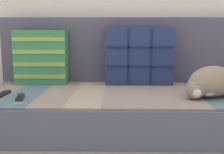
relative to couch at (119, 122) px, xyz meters
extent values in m
cube|color=gray|center=(0.00, 0.00, -0.10)|extent=(1.76, 0.91, 0.19)
cube|color=#4C5166|center=(0.00, 0.00, 0.09)|extent=(1.73, 0.89, 0.20)
cube|color=gray|center=(-0.74, -0.02, 0.20)|extent=(0.18, 0.80, 0.01)
cube|color=slate|center=(-0.55, -0.02, 0.20)|extent=(0.18, 0.80, 0.01)
cube|color=gray|center=(-0.37, -0.02, 0.20)|extent=(0.18, 0.80, 0.01)
cube|color=tan|center=(-0.18, -0.02, 0.20)|extent=(0.18, 0.80, 0.01)
cube|color=gray|center=(0.00, -0.02, 0.20)|extent=(0.18, 0.80, 0.01)
cube|color=gray|center=(0.18, -0.02, 0.20)|extent=(0.18, 0.80, 0.01)
cube|color=gray|center=(0.37, -0.02, 0.20)|extent=(0.18, 0.80, 0.01)
cube|color=slate|center=(0.55, -0.02, 0.20)|extent=(0.18, 0.80, 0.01)
cube|color=#514C60|center=(0.00, 0.38, 0.44)|extent=(1.73, 0.14, 0.47)
cube|color=navy|center=(0.14, 0.24, 0.40)|extent=(0.47, 0.13, 0.40)
cube|color=navy|center=(0.14, 0.17, 0.34)|extent=(0.45, 0.01, 0.01)
cube|color=navy|center=(0.06, 0.17, 0.40)|extent=(0.01, 0.01, 0.38)
cube|color=navy|center=(0.14, 0.17, 0.47)|extent=(0.45, 0.01, 0.01)
cube|color=navy|center=(0.22, 0.17, 0.40)|extent=(0.01, 0.01, 0.38)
cube|color=#3D8956|center=(-0.55, 0.24, 0.39)|extent=(0.36, 0.13, 0.38)
cube|color=#93B751|center=(-0.55, 0.17, 0.27)|extent=(0.36, 0.01, 0.03)
cube|color=#93B751|center=(-0.55, 0.17, 0.35)|extent=(0.36, 0.01, 0.03)
cube|color=#93B751|center=(-0.55, 0.17, 0.44)|extent=(0.36, 0.01, 0.03)
cube|color=#93B751|center=(-0.55, 0.17, 0.52)|extent=(0.36, 0.01, 0.03)
ellipsoid|color=gray|center=(0.53, -0.16, 0.29)|extent=(0.36, 0.32, 0.18)
sphere|color=gray|center=(0.41, -0.22, 0.26)|extent=(0.11, 0.11, 0.11)
sphere|color=white|center=(0.41, -0.25, 0.25)|extent=(0.06, 0.06, 0.06)
ellipsoid|color=white|center=(0.49, -0.23, 0.27)|extent=(0.09, 0.05, 0.08)
cone|color=gray|center=(0.43, -0.25, 0.32)|extent=(0.04, 0.04, 0.04)
cone|color=gray|center=(0.40, -0.20, 0.32)|extent=(0.04, 0.04, 0.04)
cube|color=black|center=(-0.55, -0.23, 0.21)|extent=(0.07, 0.15, 0.02)
cube|color=black|center=(-0.54, -0.24, 0.22)|extent=(0.03, 0.06, 0.00)
cube|color=black|center=(-0.56, -0.16, 0.21)|extent=(0.03, 0.02, 0.02)
torus|color=silver|center=(-0.52, -0.33, 0.21)|extent=(0.06, 0.06, 0.01)
cube|color=black|center=(-0.68, -0.14, 0.21)|extent=(0.04, 0.15, 0.02)
cube|color=black|center=(-0.68, -0.16, 0.22)|extent=(0.02, 0.05, 0.00)
cube|color=black|center=(-0.68, -0.07, 0.21)|extent=(0.03, 0.01, 0.02)
camera|label=1|loc=(-0.01, -1.73, 0.57)|focal=45.00mm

